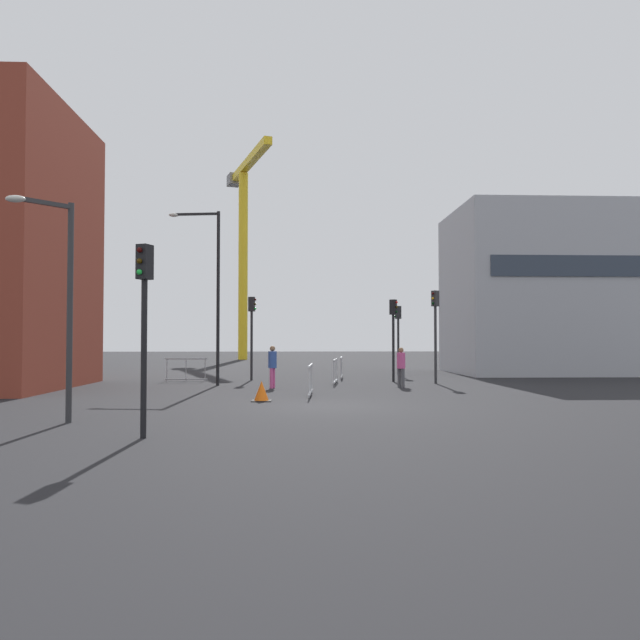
% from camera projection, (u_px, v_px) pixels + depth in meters
% --- Properties ---
extents(ground, '(160.00, 160.00, 0.00)m').
position_uv_depth(ground, '(325.00, 406.00, 18.17)').
color(ground, black).
extents(office_block, '(10.15, 8.00, 9.43)m').
position_uv_depth(office_block, '(541.00, 292.00, 35.67)').
color(office_block, '#A8AAB2').
rests_on(office_block, ground).
extents(construction_crane, '(5.29, 14.13, 19.12)m').
position_uv_depth(construction_crane, '(244.00, 228.00, 59.43)').
color(construction_crane, yellow).
rests_on(construction_crane, ground).
extents(streetlamp_tall, '(2.24, 0.45, 7.48)m').
position_uv_depth(streetlamp_tall, '(212.00, 281.00, 26.36)').
color(streetlamp_tall, black).
rests_on(streetlamp_tall, ground).
extents(streetlamp_short, '(1.18, 1.11, 5.22)m').
position_uv_depth(streetlamp_short, '(61.00, 288.00, 14.41)').
color(streetlamp_short, '#2D2D30').
rests_on(streetlamp_short, ground).
extents(traffic_light_median, '(0.39, 0.30, 4.01)m').
position_uv_depth(traffic_light_median, '(252.00, 324.00, 29.54)').
color(traffic_light_median, '#232326').
rests_on(traffic_light_median, ground).
extents(traffic_light_far, '(0.39, 0.29, 3.78)m').
position_uv_depth(traffic_light_far, '(398.00, 329.00, 33.47)').
color(traffic_light_far, '#232326').
rests_on(traffic_light_far, ground).
extents(traffic_light_near, '(0.38, 0.36, 4.14)m').
position_uv_depth(traffic_light_near, '(435.00, 321.00, 27.33)').
color(traffic_light_near, '#2D2D30').
rests_on(traffic_light_near, ground).
extents(traffic_light_corner, '(0.38, 0.36, 3.82)m').
position_uv_depth(traffic_light_corner, '(393.00, 326.00, 28.56)').
color(traffic_light_corner, black).
rests_on(traffic_light_corner, ground).
extents(traffic_light_island, '(0.33, 0.39, 3.87)m').
position_uv_depth(traffic_light_island, '(144.00, 307.00, 12.30)').
color(traffic_light_island, black).
rests_on(traffic_light_island, ground).
extents(pedestrian_walking, '(0.34, 0.34, 1.63)m').
position_uv_depth(pedestrian_walking, '(401.00, 364.00, 25.05)').
color(pedestrian_walking, '#4C4C51').
rests_on(pedestrian_walking, ground).
extents(pedestrian_waiting, '(0.34, 0.34, 1.70)m').
position_uv_depth(pedestrian_waiting, '(272.00, 364.00, 24.74)').
color(pedestrian_waiting, '#D14C8C').
rests_on(pedestrian_waiting, ground).
extents(safety_barrier_right_run, '(1.96, 0.10, 1.08)m').
position_uv_depth(safety_barrier_right_run, '(186.00, 369.00, 28.70)').
color(safety_barrier_right_run, '#9EA0A5').
rests_on(safety_barrier_right_run, ground).
extents(safety_barrier_mid_span, '(0.30, 2.42, 1.08)m').
position_uv_depth(safety_barrier_mid_span, '(341.00, 367.00, 30.97)').
color(safety_barrier_mid_span, '#B2B5BA').
rests_on(safety_barrier_mid_span, ground).
extents(safety_barrier_left_run, '(0.23, 2.36, 1.08)m').
position_uv_depth(safety_barrier_left_run, '(311.00, 379.00, 21.57)').
color(safety_barrier_left_run, '#B2B5BA').
rests_on(safety_barrier_left_run, ground).
extents(safety_barrier_front, '(0.40, 2.55, 1.08)m').
position_uv_depth(safety_barrier_front, '(335.00, 371.00, 27.36)').
color(safety_barrier_front, '#B2B5BA').
rests_on(safety_barrier_front, ground).
extents(traffic_cone_striped, '(0.63, 0.63, 0.64)m').
position_uv_depth(traffic_cone_striped, '(262.00, 392.00, 19.52)').
color(traffic_cone_striped, black).
rests_on(traffic_cone_striped, ground).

